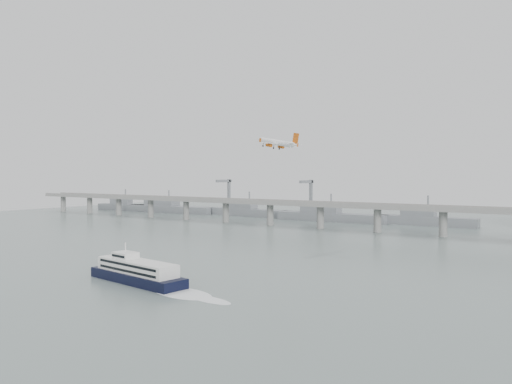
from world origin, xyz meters
The scene contains 5 objects.
ground centered at (0.00, 0.00, 0.00)m, with size 900.00×900.00×0.00m, color slate.
bridge centered at (-1.15, 200.00, 17.65)m, with size 800.00×22.00×23.90m.
distant_fleet centered at (-155.36, 265.08, 6.22)m, with size 453.00×60.90×40.00m.
ferry centered at (-2.54, -33.59, 4.42)m, with size 86.33×23.47×16.31m.
airliner centered at (-15.66, 104.71, 67.15)m, with size 38.54×35.54×10.42m.
Camera 1 is at (155.85, -182.09, 46.29)m, focal length 35.00 mm.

